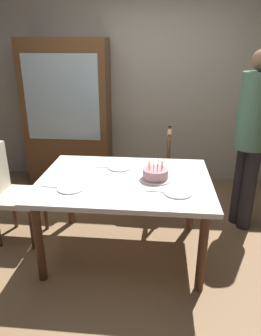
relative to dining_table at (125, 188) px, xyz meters
name	(u,v)px	position (x,y,z in m)	size (l,w,h in m)	color
ground	(125,250)	(0.00, 0.00, -0.65)	(6.40, 6.40, 0.00)	#93704C
back_wall	(140,86)	(0.00, 1.85, 0.65)	(6.40, 0.10, 2.60)	beige
dining_table	(125,188)	(0.00, 0.00, 0.00)	(1.47, 1.09, 0.74)	white
birthday_cake	(155,174)	(0.26, 0.01, 0.13)	(0.28, 0.28, 0.16)	silver
plate_near_celebrant	(71,188)	(-0.40, -0.24, 0.09)	(0.22, 0.22, 0.01)	white
plate_far_side	(120,167)	(-0.07, 0.24, 0.09)	(0.22, 0.22, 0.01)	white
plate_near_guest	(178,193)	(0.44, -0.24, 0.09)	(0.22, 0.22, 0.01)	white
fork_near_celebrant	(52,187)	(-0.56, -0.23, 0.09)	(0.18, 0.02, 0.01)	silver
fork_far_side	(103,168)	(-0.23, 0.23, 0.09)	(0.18, 0.02, 0.01)	silver
fork_near_guest	(157,191)	(0.28, -0.23, 0.09)	(0.18, 0.02, 0.01)	silver
chair_spindle_back	(153,172)	(0.22, 0.86, -0.19)	(0.46, 0.46, 0.95)	#56331E
chair_upholstered	(9,189)	(-1.13, 0.12, -0.12)	(0.45, 0.45, 0.95)	beige
person_guest	(252,132)	(1.18, 0.58, 0.37)	(0.32, 0.32, 1.78)	#262328
china_cabinet	(68,115)	(-0.93, 1.56, 0.30)	(1.10, 0.45, 1.90)	brown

